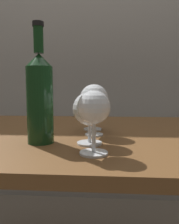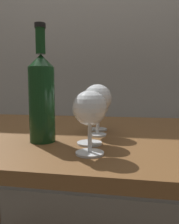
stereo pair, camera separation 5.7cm
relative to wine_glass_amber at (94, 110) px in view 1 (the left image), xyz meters
The scene contains 7 objects.
back_wall 1.32m from the wine_glass_amber, 94.82° to the left, with size 5.00×0.08×2.60m, color gray.
dining_table 0.35m from the wine_glass_amber, 111.51° to the left, with size 1.22×0.77×0.74m.
wine_glass_amber is the anchor object (origin of this frame).
wine_glass_pinot 0.09m from the wine_glass_amber, 100.20° to the left, with size 0.09×0.09×0.14m.
wine_glass_rose 0.20m from the wine_glass_amber, 92.78° to the left, with size 0.09×0.09×0.16m.
wine_glass_cabernet 0.29m from the wine_glass_amber, 93.69° to the left, with size 0.08×0.08×0.13m.
wine_bottle 0.18m from the wine_glass_amber, 148.18° to the left, with size 0.07×0.07×0.32m.
Camera 1 is at (0.13, -0.74, 0.89)m, focal length 34.64 mm.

